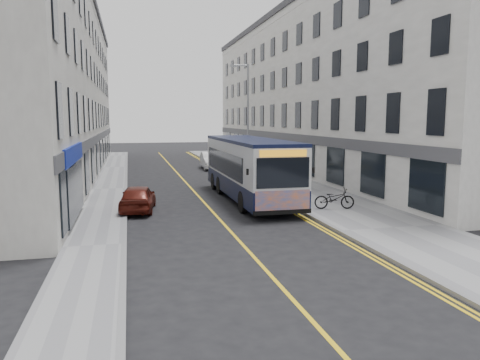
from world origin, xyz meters
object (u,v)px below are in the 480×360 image
streetlamp (247,118)px  car_maroon (138,198)px  pedestrian_near (280,170)px  pedestrian_far (256,163)px  bicycle (334,199)px  car_white (211,161)px  city_bus (249,167)px

streetlamp → car_maroon: (-7.57, -9.01, -3.74)m
streetlamp → pedestrian_near: streetlamp is taller
streetlamp → pedestrian_far: size_ratio=4.35×
bicycle → pedestrian_near: bearing=10.3°
streetlamp → car_maroon: 12.35m
car_white → pedestrian_far: bearing=-67.3°
city_bus → pedestrian_near: city_bus is taller
bicycle → car_maroon: (-8.99, 2.17, 0.02)m
car_maroon → streetlamp: bearing=-123.0°
pedestrian_near → car_maroon: size_ratio=0.49×
pedestrian_near → pedestrian_far: (-0.33, 4.88, 0.01)m
pedestrian_far → car_white: bearing=95.0°
pedestrian_far → streetlamp: bearing=-133.2°
pedestrian_near → bicycle: bearing=-84.0°
car_white → car_maroon: size_ratio=1.18×
streetlamp → city_bus: 7.81m
streetlamp → pedestrian_near: (1.69, -2.27, -3.35)m
pedestrian_near → car_white: bearing=111.2°
streetlamp → car_white: bearing=96.3°
city_bus → pedestrian_far: 10.27m
streetlamp → pedestrian_far: (1.36, 2.61, -3.34)m
pedestrian_far → pedestrian_near: bearing=-101.7°
pedestrian_far → car_white: pedestrian_far is taller
city_bus → streetlamp: bearing=76.8°
pedestrian_far → car_white: (-2.33, 6.21, -0.31)m
pedestrian_near → car_maroon: (-9.26, -6.74, -0.39)m
pedestrian_near → pedestrian_far: 4.89m
bicycle → car_maroon: 9.25m
streetlamp → city_bus: streetlamp is taller
pedestrian_far → city_bus: bearing=-122.9°
pedestrian_near → city_bus: bearing=-116.8°
streetlamp → car_maroon: bearing=-130.0°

